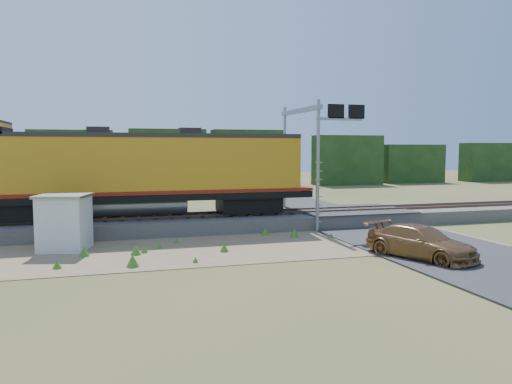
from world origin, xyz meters
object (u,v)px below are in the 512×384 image
object	(u,v)px
locomotive	(131,170)
signal_gantry	(310,135)
shed	(65,222)
car	(421,242)

from	to	relation	value
locomotive	signal_gantry	xyz separation A→B (m)	(10.53, -0.68, 2.07)
shed	car	world-z (taller)	shed
locomotive	shed	xyz separation A→B (m)	(-3.24, -4.27, -2.19)
signal_gantry	shed	bearing A→B (deg)	-165.39
signal_gantry	car	size ratio (longest dim) A/B	1.51
shed	car	xyz separation A→B (m)	(14.91, -6.21, -0.61)
shed	signal_gantry	xyz separation A→B (m)	(13.77, 3.59, 4.26)
locomotive	car	size ratio (longest dim) A/B	4.07
locomotive	signal_gantry	distance (m)	10.75
shed	car	bearing A→B (deg)	-8.08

